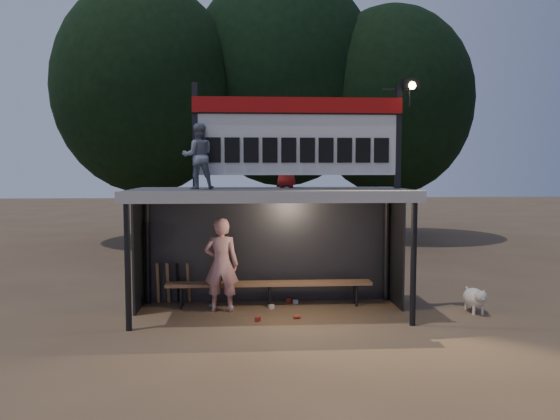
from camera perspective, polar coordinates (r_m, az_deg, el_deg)
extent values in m
plane|color=brown|center=(10.30, -0.99, -10.78)|extent=(80.00, 80.00, 0.00)
imported|color=silver|center=(10.35, -6.15, -5.69)|extent=(0.68, 0.48, 1.78)
imported|color=slate|center=(9.83, -8.54, 5.56)|extent=(0.63, 0.53, 1.17)
imported|color=#A31A19|center=(10.46, 0.69, 4.95)|extent=(0.52, 0.40, 0.95)
cube|color=#3C3C3E|center=(9.95, -1.01, 1.89)|extent=(5.00, 2.00, 0.12)
cube|color=beige|center=(8.93, -0.72, 1.34)|extent=(5.10, 0.06, 0.20)
cylinder|color=black|center=(9.37, -15.64, -5.57)|extent=(0.10, 0.10, 2.20)
cylinder|color=black|center=(9.60, 13.78, -5.30)|extent=(0.10, 0.10, 2.20)
cylinder|color=black|center=(11.12, -13.69, -3.98)|extent=(0.10, 0.10, 2.20)
cylinder|color=black|center=(11.31, 11.06, -3.80)|extent=(0.10, 0.10, 2.20)
cube|color=black|center=(11.05, -1.23, -3.91)|extent=(5.00, 0.04, 2.20)
cube|color=black|center=(10.75, -14.60, -4.28)|extent=(0.04, 1.00, 2.20)
cube|color=black|center=(10.95, 12.10, -4.08)|extent=(0.04, 1.00, 2.20)
cylinder|color=black|center=(10.95, -1.24, 1.54)|extent=(5.00, 0.06, 0.06)
cube|color=black|center=(9.99, -8.85, 7.64)|extent=(0.10, 0.10, 1.90)
cube|color=black|center=(10.33, 12.24, 7.49)|extent=(0.10, 0.10, 1.90)
cube|color=silver|center=(9.99, 1.88, 7.69)|extent=(3.80, 0.08, 1.40)
cube|color=#A40D0B|center=(9.99, 1.91, 10.92)|extent=(3.80, 0.04, 0.28)
cube|color=black|center=(9.97, 1.91, 10.06)|extent=(3.80, 0.02, 0.03)
cube|color=black|center=(9.90, -7.00, 6.24)|extent=(0.27, 0.03, 0.45)
cube|color=black|center=(9.89, -5.02, 6.26)|extent=(0.27, 0.03, 0.45)
cube|color=black|center=(9.88, -3.04, 6.27)|extent=(0.27, 0.03, 0.45)
cube|color=black|center=(9.89, -1.06, 6.28)|extent=(0.27, 0.03, 0.45)
cube|color=black|center=(9.91, 0.92, 6.27)|extent=(0.27, 0.03, 0.45)
cube|color=black|center=(9.94, 2.88, 6.26)|extent=(0.27, 0.03, 0.45)
cube|color=black|center=(9.99, 4.83, 6.24)|extent=(0.27, 0.03, 0.45)
cube|color=black|center=(10.04, 6.76, 6.22)|extent=(0.27, 0.03, 0.45)
cube|color=black|center=(10.11, 8.67, 6.19)|extent=(0.27, 0.03, 0.45)
cube|color=black|center=(10.19, 10.55, 6.15)|extent=(0.27, 0.03, 0.45)
cylinder|color=black|center=(10.40, 12.04, 12.18)|extent=(0.50, 0.04, 0.04)
cylinder|color=black|center=(10.45, 13.38, 11.29)|extent=(0.04, 0.04, 0.30)
cube|color=black|center=(10.43, 13.49, 12.68)|extent=(0.30, 0.22, 0.18)
sphere|color=#FFD88C|center=(10.34, 13.63, 12.53)|extent=(0.14, 0.14, 0.14)
cube|color=#926745|center=(10.72, -1.13, -7.69)|extent=(4.00, 0.35, 0.06)
cylinder|color=black|center=(10.72, -10.33, -9.00)|extent=(0.05, 0.05, 0.45)
cylinder|color=black|center=(10.95, -10.18, -8.71)|extent=(0.05, 0.05, 0.45)
cylinder|color=black|center=(10.66, -1.10, -9.01)|extent=(0.05, 0.05, 0.45)
cylinder|color=black|center=(10.89, -1.15, -8.72)|extent=(0.05, 0.05, 0.45)
cylinder|color=black|center=(10.86, 8.01, -8.80)|extent=(0.05, 0.05, 0.45)
cylinder|color=black|center=(11.09, 7.76, -8.52)|extent=(0.05, 0.05, 0.45)
cylinder|color=#322416|center=(20.26, -13.67, 1.94)|extent=(0.50, 0.50, 3.74)
ellipsoid|color=black|center=(20.44, -13.86, 12.23)|extent=(6.46, 6.46, 7.48)
cylinder|color=#301E15|center=(21.48, 0.30, 2.78)|extent=(0.50, 0.50, 4.18)
ellipsoid|color=black|center=(21.76, 0.31, 13.60)|extent=(7.22, 7.22, 8.36)
cylinder|color=black|center=(21.16, 11.36, 1.78)|extent=(0.50, 0.50, 3.52)
ellipsoid|color=black|center=(21.29, 11.51, 11.06)|extent=(6.08, 6.08, 7.04)
ellipsoid|color=silver|center=(10.96, 19.64, -8.65)|extent=(0.36, 0.58, 0.36)
sphere|color=beige|center=(10.69, 20.25, -8.50)|extent=(0.22, 0.22, 0.22)
cone|color=beige|center=(10.61, 20.47, -8.71)|extent=(0.10, 0.10, 0.10)
cone|color=beige|center=(10.63, 20.06, -8.01)|extent=(0.06, 0.06, 0.07)
cone|color=beige|center=(10.67, 20.55, -7.98)|extent=(0.06, 0.06, 0.07)
cylinder|color=white|center=(10.81, 19.60, -9.81)|extent=(0.05, 0.05, 0.18)
cylinder|color=beige|center=(10.87, 20.39, -9.75)|extent=(0.05, 0.05, 0.18)
cylinder|color=beige|center=(11.13, 18.86, -9.38)|extent=(0.05, 0.05, 0.18)
cylinder|color=beige|center=(11.19, 19.63, -9.32)|extent=(0.05, 0.05, 0.18)
cylinder|color=beige|center=(11.22, 19.04, -7.97)|extent=(0.04, 0.16, 0.14)
cylinder|color=#9B7348|center=(11.12, -12.66, -7.46)|extent=(0.08, 0.27, 0.84)
cylinder|color=#A2774B|center=(11.09, -11.63, -7.48)|extent=(0.06, 0.30, 0.83)
cylinder|color=black|center=(11.07, -10.60, -7.49)|extent=(0.07, 0.33, 0.83)
cylinder|color=#A1784B|center=(11.04, -9.56, -7.50)|extent=(0.07, 0.35, 0.82)
cube|color=#B4331E|center=(11.09, 0.94, -9.46)|extent=(0.12, 0.12, 0.08)
cylinder|color=#A7A7AB|center=(10.79, -7.12, -9.92)|extent=(0.13, 0.13, 0.07)
cube|color=beige|center=(10.62, -0.92, -10.09)|extent=(0.12, 0.11, 0.08)
cylinder|color=red|center=(9.96, 1.78, -11.09)|extent=(0.13, 0.09, 0.07)
cube|color=#ACACB1|center=(11.01, 1.62, -9.56)|extent=(0.10, 0.08, 0.08)
cylinder|color=silver|center=(10.62, -5.21, -10.12)|extent=(0.13, 0.13, 0.07)
cube|color=#A52A1C|center=(9.80, -2.33, -11.32)|extent=(0.11, 0.12, 0.08)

